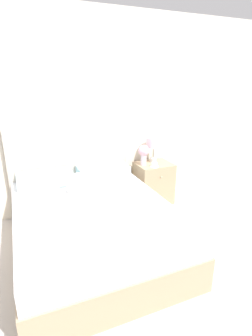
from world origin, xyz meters
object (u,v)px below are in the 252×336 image
(nightstand, at_px, (153,183))
(teacup, at_px, (154,165))
(flower_vase, at_px, (144,153))
(table_lamp, at_px, (154,143))
(bed, at_px, (90,220))

(nightstand, xyz_separation_m, teacup, (-0.06, -0.13, 0.32))
(flower_vase, bearing_deg, table_lamp, 23.28)
(teacup, bearing_deg, flower_vase, 130.24)
(bed, distance_m, flower_vase, 1.28)
(bed, xyz_separation_m, table_lamp, (1.17, 0.77, 0.58))
(teacup, bearing_deg, bed, -152.69)
(nightstand, distance_m, teacup, 0.35)
(bed, relative_size, teacup, 15.72)
(flower_vase, bearing_deg, teacup, -49.76)
(flower_vase, bearing_deg, nightstand, 1.19)
(table_lamp, bearing_deg, teacup, -113.94)
(bed, xyz_separation_m, nightstand, (1.14, 0.68, 0.00))
(teacup, bearing_deg, nightstand, 63.00)
(nightstand, xyz_separation_m, table_lamp, (0.03, 0.08, 0.57))
(nightstand, distance_m, flower_vase, 0.51)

